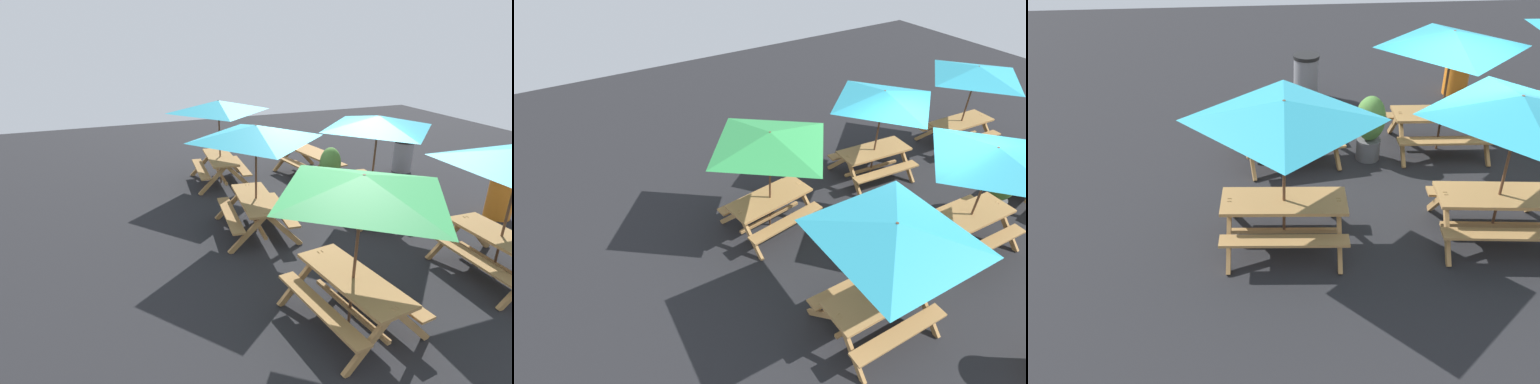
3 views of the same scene
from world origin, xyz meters
TOP-DOWN VIEW (x-y plane):
  - ground_plane at (0.00, 0.00)m, footprint 24.00×24.00m
  - picnic_table_0 at (-3.03, 1.30)m, footprint 2.23×2.23m
  - picnic_table_1 at (0.14, 1.57)m, footprint 2.20×2.20m
  - picnic_table_2 at (3.27, 1.45)m, footprint 2.15×2.15m
  - picnic_table_3 at (-2.88, -1.74)m, footprint 2.83×2.83m
  - picnic_table_4 at (0.08, -1.24)m, footprint 2.11×2.11m
  - potted_plant_0 at (1.49, -0.98)m, footprint 0.55×0.55m

SIDE VIEW (x-z plane):
  - ground_plane at x=0.00m, z-range 0.00..0.00m
  - potted_plant_0 at x=1.49m, z-range 0.05..1.30m
  - picnic_table_0 at x=-3.03m, z-range 0.82..3.16m
  - picnic_table_1 at x=0.14m, z-range 0.82..3.16m
  - picnic_table_2 at x=3.27m, z-range 0.82..3.16m
  - picnic_table_3 at x=-2.88m, z-range 0.82..3.16m
  - picnic_table_4 at x=0.08m, z-range 0.82..3.16m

